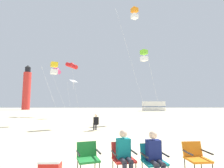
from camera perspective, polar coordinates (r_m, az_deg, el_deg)
ground at (r=7.44m, az=3.78°, el=-20.73°), size 200.00×200.00×0.00m
camp_chair_green at (r=4.96m, az=-7.90°, el=-21.90°), size 0.68×0.70×0.82m
camp_chair_red at (r=4.92m, az=3.50°, el=-22.07°), size 0.64×0.66×0.82m
spectator_red_chair at (r=4.76m, az=4.01°, el=-21.17°), size 0.41×0.55×1.16m
camp_chair_teal at (r=4.83m, az=13.02°, el=-22.19°), size 0.63×0.64×0.82m
spectator_teal_chair at (r=4.68m, az=13.71°, el=-21.26°), size 0.39×0.54×1.16m
camp_chair_orange at (r=5.38m, az=25.35°, el=-20.10°), size 0.60×0.61×0.82m
kite_flyer_standing at (r=12.82m, az=-5.27°, el=-12.03°), size 0.44×0.56×1.16m
kite_box_lime at (r=18.88m, az=10.30°, el=9.03°), size 2.06×2.06×7.48m
kite_tube_rainbow at (r=31.16m, az=-17.38°, el=4.16°), size 3.23×3.48×8.23m
kite_diamond_white at (r=25.61m, az=-12.40°, el=0.59°), size 1.50×1.50×5.36m
kite_tube_scarlet at (r=30.59m, az=-12.93°, el=5.85°), size 2.72×2.48×9.08m
kite_box_gold at (r=17.90m, az=-18.21°, el=4.88°), size 1.99×1.59×5.88m
kite_box_orange at (r=20.28m, az=7.30°, el=21.66°), size 2.91×2.47×12.03m
lighthouse_distant at (r=73.38m, az=-25.84°, el=-1.34°), size 2.80×2.80×16.80m
rv_van_white at (r=54.20m, az=13.28°, el=-6.99°), size 6.61×2.86×2.80m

